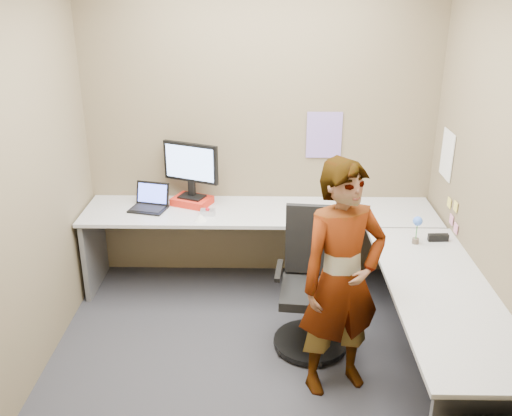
{
  "coord_description": "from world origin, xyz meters",
  "views": [
    {
      "loc": [
        0.06,
        -3.46,
        2.58
      ],
      "look_at": [
        -0.01,
        0.25,
        1.05
      ],
      "focal_mm": 40.0,
      "sensor_mm": 36.0,
      "label": 1
    }
  ],
  "objects_px": {
    "monitor": "(191,166)",
    "office_chair": "(312,293)",
    "desk": "(316,258)",
    "person": "(342,280)"
  },
  "relations": [
    {
      "from": "office_chair",
      "to": "monitor",
      "type": "bearing_deg",
      "value": 141.48
    },
    {
      "from": "desk",
      "to": "person",
      "type": "relative_size",
      "value": 1.88
    },
    {
      "from": "desk",
      "to": "monitor",
      "type": "bearing_deg",
      "value": 144.31
    },
    {
      "from": "desk",
      "to": "office_chair",
      "type": "bearing_deg",
      "value": -98.79
    },
    {
      "from": "person",
      "to": "office_chair",
      "type": "bearing_deg",
      "value": 84.94
    },
    {
      "from": "monitor",
      "to": "office_chair",
      "type": "height_order",
      "value": "monitor"
    },
    {
      "from": "desk",
      "to": "person",
      "type": "bearing_deg",
      "value": -81.68
    },
    {
      "from": "monitor",
      "to": "office_chair",
      "type": "bearing_deg",
      "value": -21.59
    },
    {
      "from": "office_chair",
      "to": "person",
      "type": "relative_size",
      "value": 0.65
    },
    {
      "from": "office_chair",
      "to": "desk",
      "type": "bearing_deg",
      "value": 87.14
    }
  ]
}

